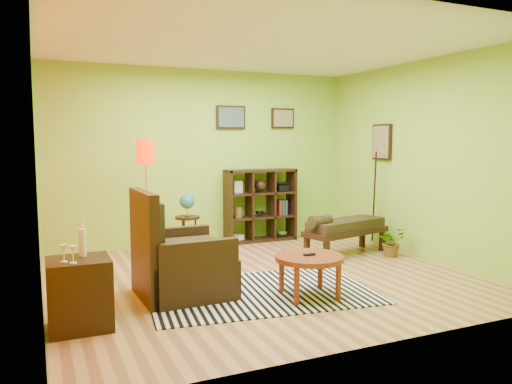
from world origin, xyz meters
name	(u,v)px	position (x,y,z in m)	size (l,w,h in m)	color
ground	(263,277)	(0.00, 0.00, 0.00)	(5.00, 5.00, 0.00)	tan
room_shell	(255,130)	(-0.09, 0.01, 1.80)	(5.04, 4.54, 2.82)	#8EC63A
zebra_rug	(260,292)	(-0.29, -0.57, 0.01)	(2.45, 1.59, 0.01)	silver
coffee_table	(309,261)	(0.13, -0.91, 0.39)	(0.74, 0.74, 0.47)	maroon
armchair	(178,264)	(-1.14, -0.30, 0.35)	(0.99, 1.00, 1.16)	black
side_cabinet	(79,293)	(-2.20, -0.87, 0.32)	(0.54, 0.49, 0.95)	black
floor_lamp	(146,163)	(-1.11, 1.44, 1.37)	(0.26, 0.26, 1.69)	silver
globe_table	(187,208)	(-0.46, 1.68, 0.67)	(0.37, 0.37, 0.89)	black
cube_shelf	(261,205)	(0.91, 2.03, 0.60)	(1.20, 0.35, 1.20)	black
bench	(344,227)	(1.60, 0.62, 0.40)	(1.44, 0.80, 0.63)	black
potted_plant	(392,245)	(2.17, 0.24, 0.17)	(0.38, 0.43, 0.33)	#26661E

